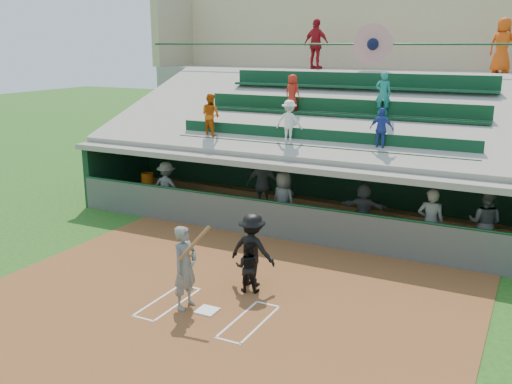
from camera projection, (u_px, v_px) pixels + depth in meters
The scene contains 21 objects.
ground at pixel (207, 312), 12.32m from camera, with size 100.00×100.00×0.00m, color #215217.
dirt_slab at pixel (219, 303), 12.74m from camera, with size 11.00×9.00×0.02m, color brown.
home_plate at pixel (207, 311), 12.31m from camera, with size 0.43×0.43×0.03m, color white.
batters_box_chalk at pixel (207, 311), 12.31m from camera, with size 2.65×1.85×0.01m.
dugout_floor at pixel (319, 225), 18.13m from camera, with size 16.00×3.50×0.04m, color gray.
concourse_slab at pixel (379, 127), 23.38m from camera, with size 20.00×3.00×4.60m, color gray.
grandstand at pixel (357, 138), 20.82m from camera, with size 20.40×10.40×7.80m.
batter_at_plate at pixel (185, 267), 12.28m from camera, with size 0.88×0.78×1.95m.
catcher at pixel (248, 267), 13.18m from camera, with size 0.58×0.45×1.19m, color black.
home_umpire at pixel (252, 250), 13.45m from camera, with size 1.14×0.66×1.77m, color black.
dugout_bench at pixel (328, 208), 19.14m from camera, with size 15.22×0.46×0.46m, color olive.
white_table at pixel (146, 193), 20.70m from camera, with size 0.71×0.53×0.62m, color white.
water_cooler at pixel (147, 179), 20.56m from camera, with size 0.44×0.44×0.44m, color #C9570B.
dugout_player_a at pixel (167, 187), 19.31m from camera, with size 1.12×0.64×1.73m, color #5F615C.
dugout_player_b at pixel (263, 185), 19.09m from camera, with size 1.17×0.49×2.00m, color #575A55.
dugout_player_c at pixel (283, 201), 17.51m from camera, with size 0.88×0.57×1.81m, color #5A5D58.
dugout_player_d at pixel (364, 208), 17.14m from camera, with size 1.44×0.46×1.55m, color #5B5D58.
dugout_player_e at pixel (430, 223), 15.16m from camera, with size 0.69×0.46×1.90m, color #545651.
dugout_player_f at pixel (485, 223), 15.33m from camera, with size 0.88×0.69×1.82m, color #50534E.
concourse_staff_a at pixel (316, 44), 23.28m from camera, with size 1.17×0.49×2.00m, color #AC131E.
concourse_staff_b at pixel (503, 45), 20.20m from camera, with size 0.94×0.61×1.92m, color #E2490D.
Camera 1 is at (6.04, -9.56, 5.63)m, focal length 40.00 mm.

